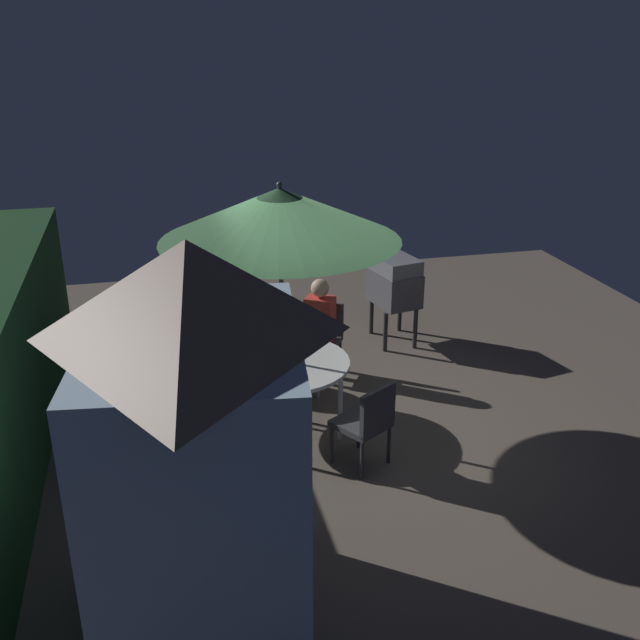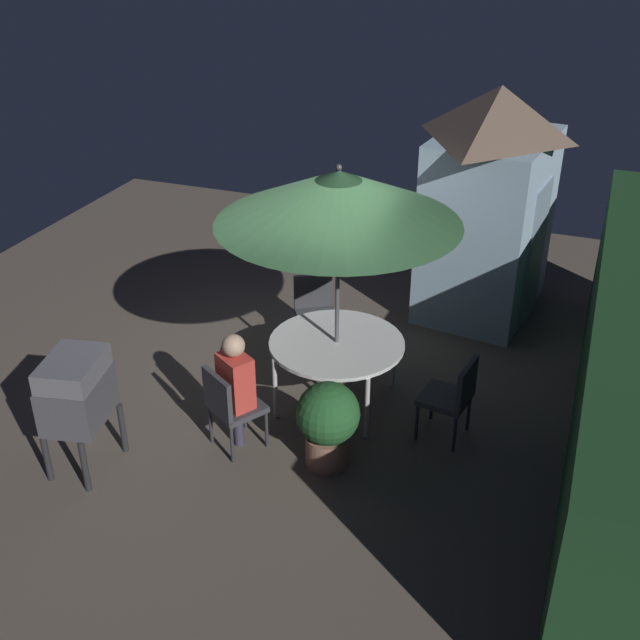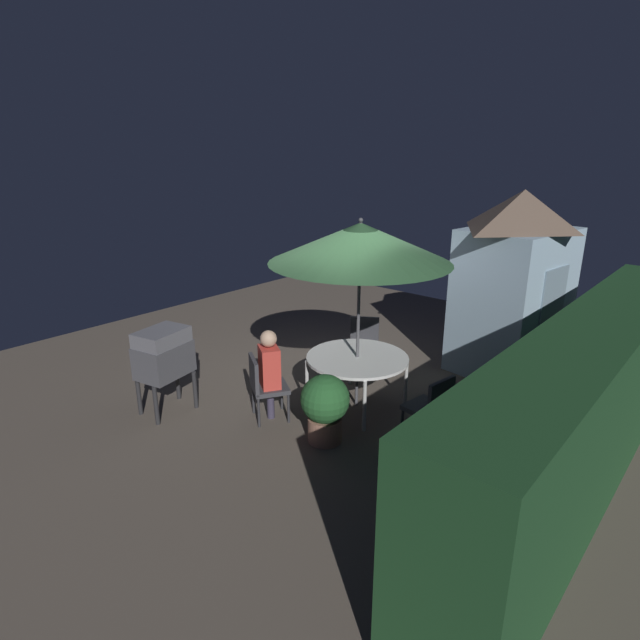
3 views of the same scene
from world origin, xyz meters
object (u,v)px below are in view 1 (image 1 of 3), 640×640
Objects in this scene: garden_shed at (200,453)px; bbq_grill at (394,283)px; chair_near_shed at (322,334)px; patio_umbrella at (280,214)px; potted_plant_by_shed at (245,347)px; chair_far_side at (160,385)px; chair_toward_hedge at (368,420)px; patio_table at (283,366)px; person_in_red at (320,317)px.

garden_shed is 5.48m from bbq_grill.
garden_shed is 3.23× the size of chair_near_shed.
potted_plant_by_shed is at bearing 14.95° from patio_umbrella.
chair_far_side is 1.02× the size of potted_plant_by_shed.
potted_plant_by_shed is at bearing 96.81° from chair_near_shed.
chair_far_side is at bearing 128.24° from potted_plant_by_shed.
chair_far_side and chair_toward_hedge have the same top height.
chair_far_side is (0.20, 1.30, -0.18)m from patio_table.
bbq_grill is 1.46m from person_in_red.
chair_toward_hedge is at bearing 156.45° from bbq_grill.
chair_near_shed is (1.13, -0.70, -0.18)m from patio_table.
bbq_grill is 3.60m from chair_far_side.
bbq_grill reaches higher than chair_near_shed.
potted_plant_by_shed is at bearing 92.69° from person_in_red.
bbq_grill is 1.33× the size of chair_toward_hedge.
potted_plant_by_shed is (-0.84, 2.15, -0.36)m from bbq_grill.
chair_near_shed is 2.20m from chair_far_side.
chair_far_side is (-0.92, 2.00, 0.00)m from chair_near_shed.
chair_far_side is 2.28m from chair_toward_hedge.
chair_far_side is 0.71× the size of person_in_red.
chair_far_side is (2.94, 0.24, -0.96)m from garden_shed.
patio_umbrella is at bearing 31.73° from chair_toward_hedge.
person_in_red reaches higher than bbq_grill.
chair_near_shed is at bearing -31.94° from patio_umbrella.
patio_umbrella is (2.73, -1.06, 0.86)m from garden_shed.
chair_toward_hedge reaches higher than patio_table.
patio_table is 1.61× the size of potted_plant_by_shed.
garden_shed is at bearing 135.52° from chair_toward_hedge.
chair_near_shed is at bearing -1.98° from chair_toward_hedge.
patio_table is at bearing 148.06° from chair_near_shed.
garden_shed is 4.35m from chair_near_shed.
chair_far_side is at bearing 113.56° from person_in_red.
patio_umbrella is 3.03m from bbq_grill.
chair_far_side is 2.15m from person_in_red.
garden_shed reaches higher than chair_far_side.
potted_plant_by_shed is (0.81, -1.03, -0.03)m from chair_far_side.
patio_umbrella reaches higher than patio_table.
patio_umbrella is (0.00, -0.00, 1.64)m from patio_table.
potted_plant_by_shed is (-0.12, 0.97, -0.03)m from chair_near_shed.
patio_umbrella is 2.17m from chair_toward_hedge.
bbq_grill is 1.36× the size of potted_plant_by_shed.
chair_near_shed reaches higher than patio_table.
patio_umbrella is 2.24m from chair_far_side.
patio_table is 1.21m from chair_toward_hedge.
garden_shed reaches higher than patio_table.
potted_plant_by_shed is (2.03, 0.90, -0.03)m from chair_toward_hedge.
potted_plant_by_shed is 0.70× the size of person_in_red.
chair_near_shed is at bearing -24.50° from garden_shed.
garden_shed is 3.05m from patio_umbrella.
bbq_grill is 1.33× the size of chair_far_side.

